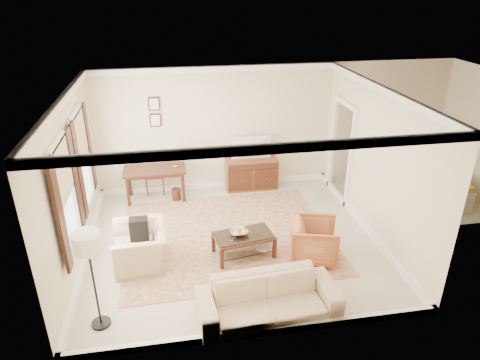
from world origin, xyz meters
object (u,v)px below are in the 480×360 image
object	(u,v)px
writing_desk	(155,173)
tv	(252,142)
coffee_table	(244,239)
club_armchair	(140,240)
striped_armchair	(314,239)
sofa	(268,293)
sideboard	(251,174)

from	to	relation	value
writing_desk	tv	bearing A→B (deg)	4.01
coffee_table	club_armchair	world-z (taller)	club_armchair
tv	writing_desk	bearing A→B (deg)	4.01
tv	striped_armchair	xyz separation A→B (m)	(0.54, -3.01, -0.79)
club_armchair	sofa	distance (m)	2.55
coffee_table	striped_armchair	world-z (taller)	striped_armchair
coffee_table	sideboard	bearing A→B (deg)	76.00
sideboard	coffee_table	size ratio (longest dim) A/B	1.08
striped_armchair	sideboard	bearing A→B (deg)	26.02
writing_desk	sideboard	world-z (taller)	sideboard
writing_desk	sideboard	distance (m)	2.28
tv	striped_armchair	size ratio (longest dim) A/B	1.08
coffee_table	striped_armchair	distance (m)	1.26
coffee_table	striped_armchair	size ratio (longest dim) A/B	1.37
writing_desk	tv	xyz separation A→B (m)	(2.25, 0.16, 0.56)
writing_desk	club_armchair	size ratio (longest dim) A/B	1.31
sofa	striped_armchair	bearing A→B (deg)	44.84
writing_desk	club_armchair	world-z (taller)	club_armchair
tv	sofa	world-z (taller)	tv
striped_armchair	writing_desk	bearing A→B (deg)	60.31
club_armchair	coffee_table	bearing A→B (deg)	83.54
tv	striped_armchair	bearing A→B (deg)	100.22
striped_armchair	club_armchair	world-z (taller)	club_armchair
tv	sofa	size ratio (longest dim) A/B	0.42
striped_armchair	sofa	xyz separation A→B (m)	(-1.14, -1.29, -0.00)
writing_desk	striped_armchair	world-z (taller)	striped_armchair
writing_desk	sideboard	bearing A→B (deg)	4.52
club_armchair	sideboard	bearing A→B (deg)	132.88
club_armchair	sofa	bearing A→B (deg)	44.99
club_armchair	writing_desk	bearing A→B (deg)	170.56
tv	club_armchair	distance (m)	3.70
sideboard	tv	size ratio (longest dim) A/B	1.38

